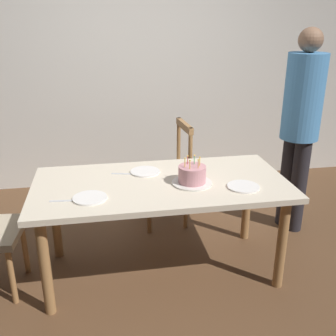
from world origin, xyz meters
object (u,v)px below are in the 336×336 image
Objects in this scene: dining_table at (161,193)px; plate_near_guest at (243,187)px; chair_spindle_back at (166,176)px; plate_near_celebrant at (90,198)px; person_guest at (301,121)px; plate_far_side at (145,172)px; birthday_cake at (192,176)px.

plate_near_guest reaches higher than dining_table.
plate_near_guest is 0.23× the size of chair_spindle_back.
plate_near_celebrant is 1.00× the size of plate_near_guest.
chair_spindle_back is (0.17, 0.76, -0.19)m from dining_table.
dining_table is 1.02× the size of person_guest.
person_guest is at bearing 42.18° from plate_near_guest.
person_guest is (0.73, 0.66, 0.26)m from plate_near_guest.
chair_spindle_back is (0.66, 0.96, -0.28)m from plate_near_celebrant.
dining_table is 0.58m from plate_near_guest.
plate_far_side is at bearing 147.87° from plate_near_guest.
chair_spindle_back is at bearing 111.17° from plate_near_guest.
person_guest reaches higher than chair_spindle_back.
plate_far_side is 0.74m from plate_near_guest.
chair_spindle_back is at bearing 92.82° from birthday_cake.
plate_near_guest is at bearing -32.13° from plate_far_side.
chair_spindle_back reaches higher than dining_table.
plate_far_side is 0.68m from chair_spindle_back.
plate_near_celebrant is (-0.49, -0.20, 0.09)m from dining_table.
chair_spindle_back is (0.26, 0.56, -0.28)m from plate_far_side.
dining_table is 0.23m from plate_far_side.
plate_near_celebrant reaches higher than dining_table.
plate_near_celebrant is 1.19m from chair_spindle_back.
plate_far_side and plate_near_guest have the same top height.
chair_spindle_back is at bearing 55.47° from plate_near_celebrant.
plate_near_celebrant is 1.00× the size of plate_far_side.
person_guest is (1.06, 0.54, 0.21)m from birthday_cake.
person_guest is (1.10, -0.29, 0.54)m from chair_spindle_back.
dining_table is 8.12× the size of plate_near_guest.
birthday_cake reaches higher than plate_near_celebrant.
birthday_cake is 0.89m from chair_spindle_back.
chair_spindle_back is at bearing 65.59° from plate_far_side.
birthday_cake is at bearing 10.23° from plate_near_celebrant.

